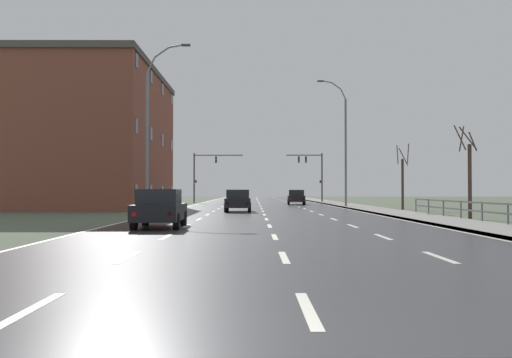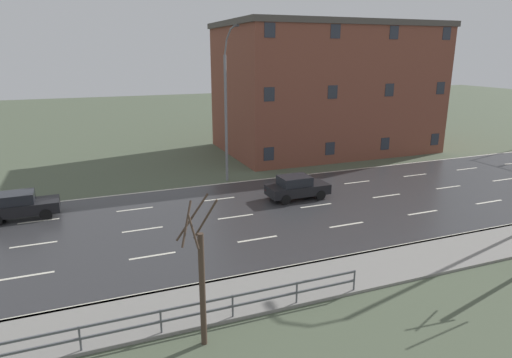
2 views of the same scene
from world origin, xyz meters
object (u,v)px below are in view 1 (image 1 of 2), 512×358
object	(u,v)px
street_lamp_left_bank	(150,131)
car_near_right	(238,201)
traffic_signal_right	(313,169)
traffic_signal_left	(204,169)
car_far_right	(296,197)
street_lamp_midground	(344,145)
brick_building	(87,139)
car_mid_centre	(160,208)

from	to	relation	value
street_lamp_left_bank	car_near_right	world-z (taller)	street_lamp_left_bank
traffic_signal_right	traffic_signal_left	world-z (taller)	traffic_signal_right
traffic_signal_right	car_far_right	distance (m)	11.41
street_lamp_left_bank	traffic_signal_right	world-z (taller)	street_lamp_left_bank
car_near_right	car_far_right	bearing A→B (deg)	73.30
street_lamp_midground	traffic_signal_left	bearing A→B (deg)	128.01
street_lamp_midground	brick_building	xyz separation A→B (m)	(-22.81, -0.59, 0.48)
traffic_signal_right	traffic_signal_left	bearing A→B (deg)	-174.49
street_lamp_midground	car_far_right	world-z (taller)	street_lamp_midground
street_lamp_midground	brick_building	distance (m)	22.82
street_lamp_midground	traffic_signal_right	world-z (taller)	street_lamp_midground
traffic_signal_right	car_near_right	world-z (taller)	traffic_signal_right
street_lamp_midground	car_mid_centre	size ratio (longest dim) A/B	2.76
traffic_signal_left	car_near_right	world-z (taller)	traffic_signal_left
street_lamp_midground	car_mid_centre	distance (m)	29.86
street_lamp_midground	brick_building	world-z (taller)	brick_building
street_lamp_left_bank	traffic_signal_right	xyz separation A→B (m)	(14.23, 32.75, -1.21)
street_lamp_left_bank	brick_building	size ratio (longest dim) A/B	0.56
street_lamp_midground	brick_building	size ratio (longest dim) A/B	0.57
street_lamp_left_bank	traffic_signal_left	xyz separation A→B (m)	(0.66, 31.44, -1.34)
car_far_right	street_lamp_left_bank	bearing A→B (deg)	-113.83
street_lamp_midground	car_mid_centre	xyz separation A→B (m)	(-11.88, -26.98, -4.77)
car_mid_centre	traffic_signal_left	bearing A→B (deg)	91.78
traffic_signal_right	car_mid_centre	world-z (taller)	traffic_signal_right
traffic_signal_right	car_mid_centre	xyz separation A→B (m)	(-11.27, -46.42, -3.39)
car_near_right	street_lamp_left_bank	bearing A→B (deg)	-152.69
traffic_signal_left	street_lamp_midground	bearing A→B (deg)	-51.99
traffic_signal_right	car_far_right	world-z (taller)	traffic_signal_right
car_mid_centre	traffic_signal_right	bearing A→B (deg)	75.22
car_near_right	brick_building	world-z (taller)	brick_building
street_lamp_midground	traffic_signal_left	world-z (taller)	street_lamp_midground
traffic_signal_left	street_lamp_left_bank	bearing A→B (deg)	-91.21
street_lamp_midground	street_lamp_left_bank	world-z (taller)	street_lamp_midground
car_near_right	car_far_right	size ratio (longest dim) A/B	0.98
traffic_signal_left	car_far_right	size ratio (longest dim) A/B	1.45
street_lamp_midground	car_far_right	xyz separation A→B (m)	(-3.58, 8.97, -4.77)
street_lamp_midground	street_lamp_left_bank	bearing A→B (deg)	-138.15
traffic_signal_left	car_far_right	xyz separation A→B (m)	(10.60, -9.17, -3.26)
street_lamp_left_bank	brick_building	bearing A→B (deg)	122.07
traffic_signal_right	car_near_right	distance (m)	31.17
street_lamp_left_bank	traffic_signal_right	bearing A→B (deg)	66.51
car_far_right	brick_building	distance (m)	22.11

